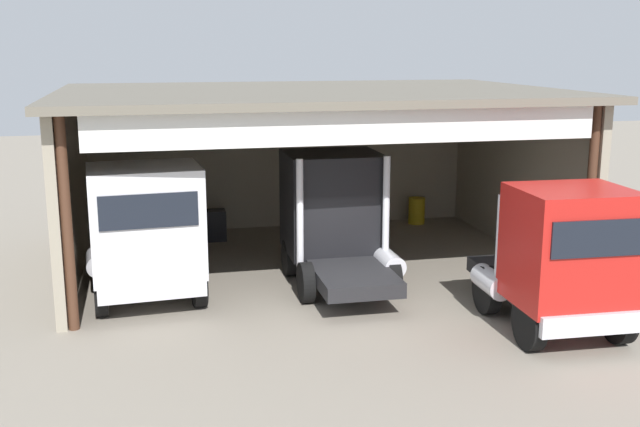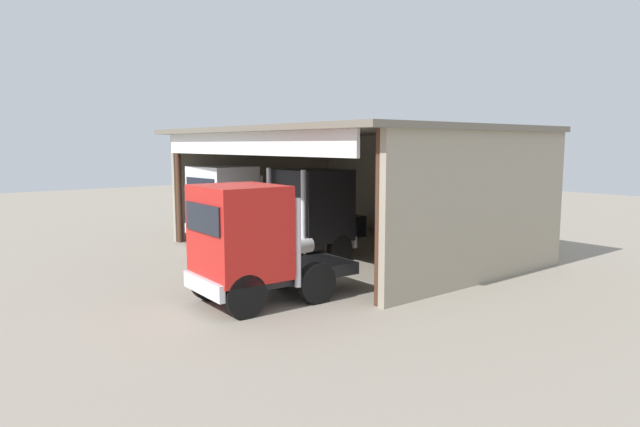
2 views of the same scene
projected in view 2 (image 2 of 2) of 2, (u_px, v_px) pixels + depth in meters
ground_plane at (252, 266)px, 20.08m from camera, size 80.00×80.00×0.00m
workshop_shed at (361, 166)px, 22.95m from camera, size 13.83×9.85×5.03m
truck_white_center_left_bay at (227, 203)px, 24.54m from camera, size 2.95×4.34×3.44m
truck_black_center_right_bay at (307, 213)px, 21.13m from camera, size 2.67×4.85×3.50m
truck_red_right_bay at (250, 243)px, 15.20m from camera, size 2.56×4.74×3.32m
oil_drum at (498, 246)px, 21.47m from camera, size 0.58×0.58×0.93m
tool_cart at (355, 226)px, 26.67m from camera, size 0.90×0.60×1.00m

